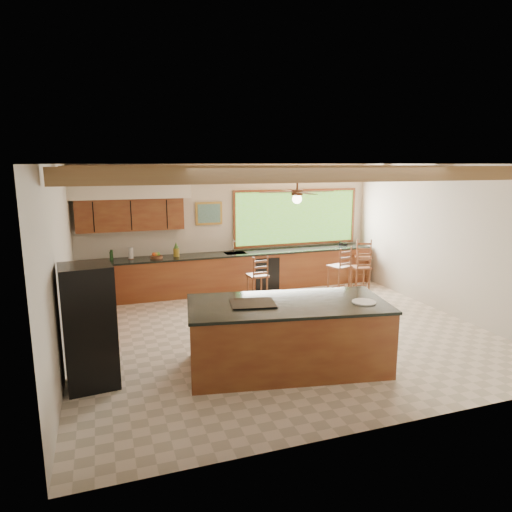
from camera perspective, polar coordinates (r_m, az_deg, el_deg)
name	(u,v)px	position (r m, az deg, el deg)	size (l,w,h in m)	color
ground	(281,331)	(8.44, 3.12, -9.40)	(7.20, 7.20, 0.00)	beige
room_shell	(260,207)	(8.47, 0.55, 6.12)	(7.27, 6.54, 3.02)	beige
counter_run	(206,278)	(10.37, -6.32, -2.77)	(7.12, 3.10, 1.26)	brown
island	(287,335)	(6.88, 3.92, -9.82)	(3.10, 1.85, 1.03)	brown
refrigerator	(89,326)	(6.62, -20.12, -8.23)	(0.73, 0.71, 1.70)	black
bar_stool_a	(258,277)	(9.65, 0.28, -2.59)	(0.42, 0.42, 1.11)	brown
bar_stool_b	(341,268)	(10.49, 10.53, -1.44)	(0.52, 0.52, 1.17)	brown
bar_stool_c	(364,257)	(11.72, 13.33, -0.18)	(0.56, 0.56, 1.18)	brown
bar_stool_d	(362,268)	(10.73, 13.12, -1.51)	(0.44, 0.44, 1.09)	brown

